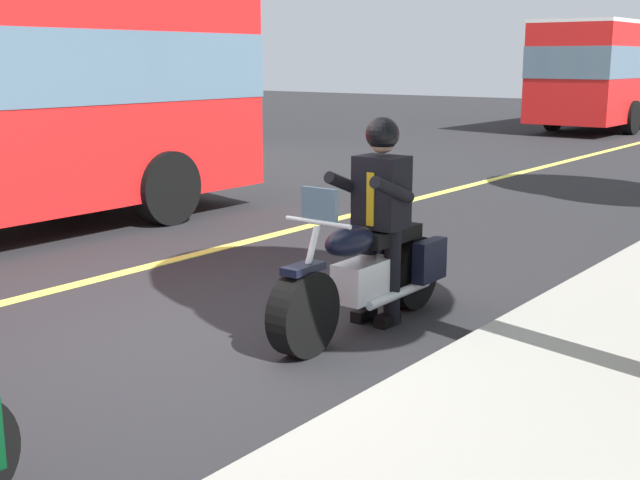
{
  "coord_description": "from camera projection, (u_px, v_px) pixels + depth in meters",
  "views": [
    {
      "loc": [
        4.57,
        4.76,
        2.2
      ],
      "look_at": [
        -0.63,
        0.73,
        0.75
      ],
      "focal_mm": 46.28,
      "sensor_mm": 36.0,
      "label": 1
    }
  ],
  "objects": [
    {
      "name": "rider_main",
      "position": [
        380.0,
        202.0,
        6.84
      ],
      "size": [
        0.62,
        0.54,
        1.74
      ],
      "color": "black",
      "rests_on": "ground_plane"
    },
    {
      "name": "ground_plane",
      "position": [
        204.0,
        329.0,
        6.85
      ],
      "size": [
        80.0,
        80.0,
        0.0
      ],
      "primitive_type": "plane",
      "color": "black"
    },
    {
      "name": "motorcycle_main",
      "position": [
        367.0,
        275.0,
        6.82
      ],
      "size": [
        2.21,
        0.6,
        1.26
      ],
      "color": "black",
      "rests_on": "ground_plane"
    },
    {
      "name": "lane_center_stripe",
      "position": [
        60.0,
        289.0,
        8.05
      ],
      "size": [
        60.0,
        0.16,
        0.01
      ],
      "primitive_type": "cube",
      "color": "#E5DB4C",
      "rests_on": "ground_plane"
    },
    {
      "name": "bus_near",
      "position": [
        629.0,
        69.0,
        27.28
      ],
      "size": [
        11.05,
        2.7,
        3.3
      ],
      "color": "red",
      "rests_on": "ground_plane"
    }
  ]
}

